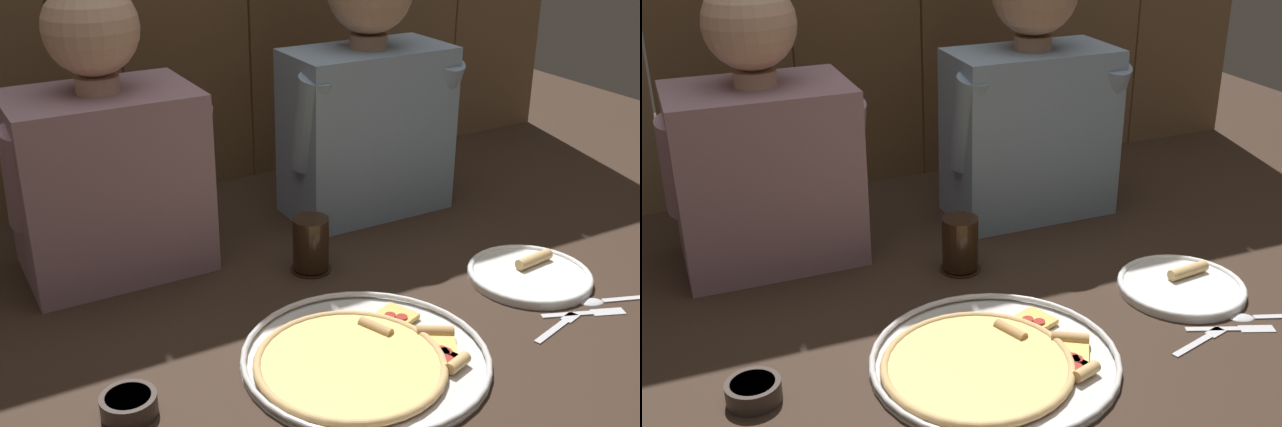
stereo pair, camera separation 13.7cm
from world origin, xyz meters
TOP-DOWN VIEW (x-y plane):
  - ground_plane at (0.00, 0.00)m, footprint 3.20×3.20m
  - pizza_tray at (-0.05, -0.10)m, footprint 0.41×0.41m
  - dinner_plate at (0.39, -0.02)m, footprint 0.24×0.24m
  - drinking_glass at (0.04, 0.22)m, footprint 0.08×0.08m
  - dipping_bowl at (-0.41, -0.04)m, footprint 0.08×0.08m
  - table_fork at (0.31, -0.18)m, footprint 0.13×0.05m
  - table_knife at (0.38, -0.17)m, footprint 0.15×0.07m
  - table_spoon at (0.45, -0.15)m, footprint 0.14×0.07m
  - diner_left at (-0.29, 0.43)m, footprint 0.38×0.24m
  - diner_right at (0.29, 0.43)m, footprint 0.40×0.21m

SIDE VIEW (x-z plane):
  - ground_plane at x=0.00m, z-range 0.00..0.00m
  - table_knife at x=0.38m, z-range 0.00..0.00m
  - table_fork at x=0.31m, z-range 0.00..0.01m
  - table_spoon at x=0.45m, z-range 0.00..0.01m
  - dinner_plate at x=0.39m, z-range -0.01..0.03m
  - pizza_tray at x=-0.05m, z-range 0.00..0.02m
  - dipping_bowl at x=-0.41m, z-range 0.00..0.03m
  - drinking_glass at x=0.04m, z-range 0.00..0.11m
  - diner_left at x=-0.29m, z-range -0.03..0.53m
  - diner_right at x=0.29m, z-range -0.02..0.58m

